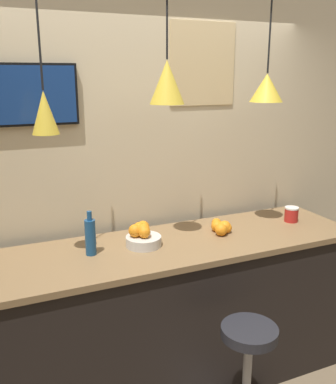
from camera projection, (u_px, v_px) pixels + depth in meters
The scene contains 12 objects.
back_wall at pixel (142, 171), 3.09m from camera, with size 8.00×0.06×2.90m.
service_counter at pixel (168, 316), 2.92m from camera, with size 2.64×0.72×1.06m.
bar_stool at pixel (247, 375), 2.46m from camera, with size 0.44×0.44×0.76m.
fruit_bowl at pixel (142, 236), 2.74m from camera, with size 0.23×0.23×0.15m.
orange_pile at pixel (222, 227), 2.97m from camera, with size 0.14×0.23×0.09m.
juice_bottle at pixel (90, 236), 2.59m from camera, with size 0.07×0.07×0.28m.
spread_jar at pixel (291, 214), 3.19m from camera, with size 0.10×0.10×0.11m.
pendant_lamp_left at pixel (44, 111), 2.29m from camera, with size 0.15×0.15×0.99m.
pendant_lamp_middle at pixel (167, 82), 2.52m from camera, with size 0.21×0.21×0.85m.
pendant_lamp_right at pixel (267, 87), 2.81m from camera, with size 0.22×0.22×0.85m.
mounted_tv at pixel (21, 95), 2.59m from camera, with size 0.68×0.04×0.38m.
wall_poster at pixel (203, 64), 3.04m from camera, with size 0.51×0.01×0.58m.
Camera 1 is at (-1.04, -1.66, 2.12)m, focal length 40.00 mm.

